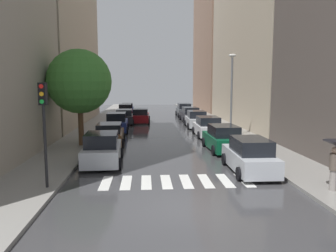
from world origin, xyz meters
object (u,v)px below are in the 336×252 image
object	(u,v)px
parked_car_right_fourth	(196,120)
parked_car_right_fifth	(190,115)
street_tree_left	(79,82)
traffic_light_left_corner	(43,112)
parked_car_left_second	(110,134)
car_midroad	(141,116)
parked_car_right_third	(208,127)
parked_car_left_sixth	(127,109)
parked_car_left_nearest	(102,150)
parked_car_left_third	(117,123)
parked_car_right_second	(223,139)
pedestrian_foreground	(335,155)
parked_car_left_fifth	(125,111)
parked_car_right_nearest	(250,156)
parked_car_left_fourth	(124,117)
lamp_post_right	(232,89)
parked_car_right_sixth	(184,110)

from	to	relation	value
parked_car_right_fourth	parked_car_right_fifth	bearing A→B (deg)	-0.67
street_tree_left	traffic_light_left_corner	world-z (taller)	street_tree_left
street_tree_left	traffic_light_left_corner	distance (m)	9.71
parked_car_left_second	car_midroad	size ratio (longest dim) A/B	0.98
parked_car_right_third	parked_car_left_sixth	bearing A→B (deg)	19.39
parked_car_left_nearest	parked_car_right_third	world-z (taller)	parked_car_left_nearest
parked_car_left_third	parked_car_right_second	bearing A→B (deg)	-140.82
pedestrian_foreground	parked_car_left_fifth	bearing A→B (deg)	-34.78
parked_car_right_nearest	pedestrian_foreground	distance (m)	4.26
parked_car_left_fourth	parked_car_right_nearest	world-z (taller)	parked_car_right_nearest
car_midroad	traffic_light_left_corner	world-z (taller)	traffic_light_left_corner
parked_car_left_fourth	parked_car_left_fifth	distance (m)	6.59
traffic_light_left_corner	parked_car_right_second	bearing A→B (deg)	40.21
parked_car_right_third	car_midroad	xyz separation A→B (m)	(-5.76, 10.44, -0.03)
parked_car_right_second	car_midroad	world-z (taller)	parked_car_right_second
parked_car_right_third	pedestrian_foreground	size ratio (longest dim) A/B	2.08
parked_car_left_nearest	street_tree_left	bearing A→B (deg)	20.03
street_tree_left	parked_car_left_fifth	bearing A→B (deg)	84.74
parked_car_left_second	street_tree_left	distance (m)	4.34
parked_car_right_nearest	parked_car_right_fifth	world-z (taller)	parked_car_right_nearest
parked_car_left_fourth	pedestrian_foreground	size ratio (longest dim) A/B	2.22
parked_car_left_third	parked_car_right_second	size ratio (longest dim) A/B	0.98
street_tree_left	parked_car_left_third	bearing A→B (deg)	75.51
parked_car_left_second	parked_car_left_fifth	distance (m)	19.35
lamp_post_right	street_tree_left	bearing A→B (deg)	-164.83
parked_car_left_sixth	parked_car_right_third	size ratio (longest dim) A/B	1.03
parked_car_right_sixth	street_tree_left	xyz separation A→B (m)	(-9.76, -21.74, 3.73)
parked_car_left_second	lamp_post_right	distance (m)	10.29
parked_car_left_sixth	street_tree_left	size ratio (longest dim) A/B	0.66
parked_car_left_nearest	parked_car_right_third	bearing A→B (deg)	-41.23
parked_car_left_third	car_midroad	size ratio (longest dim) A/B	0.97
parked_car_right_nearest	parked_car_left_sixth	bearing A→B (deg)	13.88
parked_car_left_second	parked_car_left_sixth	world-z (taller)	parked_car_left_sixth
parked_car_left_second	pedestrian_foreground	size ratio (longest dim) A/B	2.21
parked_car_left_fourth	parked_car_right_third	distance (m)	12.15
car_midroad	traffic_light_left_corner	bearing A→B (deg)	173.16
street_tree_left	lamp_post_right	bearing A→B (deg)	15.17
parked_car_right_fifth	pedestrian_foreground	world-z (taller)	pedestrian_foreground
lamp_post_right	parked_car_right_nearest	bearing A→B (deg)	-99.54
parked_car_right_third	parked_car_right_fourth	bearing A→B (deg)	0.19
parked_car_left_third	traffic_light_left_corner	distance (m)	17.06
parked_car_left_nearest	parked_car_right_nearest	xyz separation A→B (m)	(7.54, -2.14, -0.01)
parked_car_left_fifth	lamp_post_right	xyz separation A→B (m)	(9.52, -17.18, 3.14)
parked_car_left_sixth	lamp_post_right	bearing A→B (deg)	-158.42
parked_car_right_second	pedestrian_foreground	xyz separation A→B (m)	(2.37, -8.96, 0.81)
parked_car_left_fifth	parked_car_right_fifth	distance (m)	9.17
car_midroad	traffic_light_left_corner	xyz separation A→B (m)	(-3.55, -24.22, 2.52)
lamp_post_right	parked_car_right_third	bearing A→B (deg)	147.48
parked_car_left_nearest	parked_car_left_third	size ratio (longest dim) A/B	0.94
parked_car_left_sixth	parked_car_right_second	world-z (taller)	parked_car_right_second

